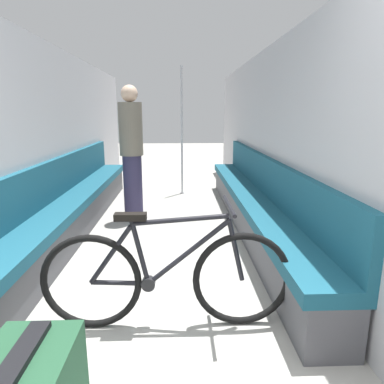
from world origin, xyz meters
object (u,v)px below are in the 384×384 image
(grab_pole_near, at_px, (182,134))
(passenger_standing, at_px, (132,153))
(bench_seat_row_right, at_px, (253,205))
(bicycle, at_px, (167,277))
(bench_seat_row_left, at_px, (73,207))

(grab_pole_near, distance_m, passenger_standing, 1.64)
(bench_seat_row_right, xyz_separation_m, passenger_standing, (-1.51, 0.43, 0.60))
(bicycle, xyz_separation_m, passenger_standing, (-0.52, 2.37, 0.55))
(bench_seat_row_left, xyz_separation_m, passenger_standing, (0.66, 0.43, 0.60))
(grab_pole_near, bearing_deg, passenger_standing, -113.77)
(passenger_standing, bearing_deg, bicycle, 64.86)
(grab_pole_near, relative_size, passenger_standing, 1.24)
(bench_seat_row_right, height_order, bicycle, bench_seat_row_right)
(passenger_standing, bearing_deg, bench_seat_row_left, -4.67)
(bicycle, relative_size, grab_pole_near, 0.76)
(bench_seat_row_right, bearing_deg, grab_pole_near, 113.82)
(bicycle, height_order, passenger_standing, passenger_standing)
(bicycle, bearing_deg, passenger_standing, 106.05)
(bench_seat_row_left, distance_m, grab_pole_near, 2.45)
(bicycle, bearing_deg, bench_seat_row_right, 66.68)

